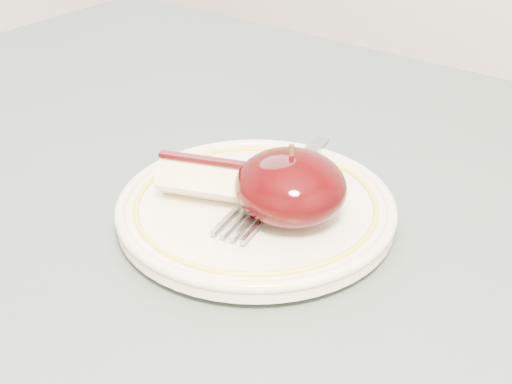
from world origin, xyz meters
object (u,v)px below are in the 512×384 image
Objects in this scene: table at (130,285)px; apple_half at (291,187)px; plate at (256,208)px; fork at (278,186)px.

apple_half is (0.14, 0.04, 0.13)m from table.
plate is (0.11, 0.04, 0.10)m from table.
table is 4.22× the size of plate.
table is 0.15m from plate.
fork is at bearing 139.43° from apple_half.
apple_half reaches higher than plate.
fork is at bearing 29.46° from table.
fork reaches higher than plate.
apple_half is at bearing 15.17° from table.
table is at bearing 109.22° from fork.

